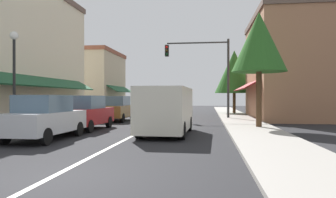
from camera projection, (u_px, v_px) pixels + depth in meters
The scene contains 14 objects.
ground_plane at pixel (165, 119), 24.05m from camera, with size 80.00×80.00×0.00m, color black.
sidewalk_left at pixel (95, 118), 24.75m from camera, with size 2.60×56.00×0.12m, color gray.
sidewalk_right at pixel (239, 119), 23.36m from camera, with size 2.60×56.00×0.12m, color gray.
lane_center_stripe at pixel (165, 119), 24.05m from camera, with size 0.14×52.00×0.01m, color silver.
storefront_right_block at pixel (289, 68), 24.81m from camera, with size 6.75×10.20×8.01m.
storefront_far_left at pixel (94, 82), 35.13m from camera, with size 6.31×8.20×6.77m.
parked_car_nearest_left at pixel (45, 118), 12.45m from camera, with size 1.83×4.12×1.77m.
parked_car_second_left at pixel (85, 113), 16.38m from camera, with size 1.88×4.15×1.77m.
parked_car_third_left at pixel (117, 109), 22.45m from camera, with size 1.79×4.11×1.77m.
van_in_lane at pixel (167, 109), 14.33m from camera, with size 2.11×5.23×2.12m.
traffic_signal_mast_arm at pixel (207, 65), 24.55m from camera, with size 4.99×0.50×6.19m.
street_lamp_left_near at pixel (14, 65), 13.85m from camera, with size 0.36×0.36×4.57m.
tree_right_near at pixel (259, 42), 16.82m from camera, with size 2.90×2.90×6.23m.
tree_right_far at pixel (234, 72), 31.72m from camera, with size 3.88×3.88×6.40m.
Camera 1 is at (3.27, -5.82, 1.68)m, focal length 33.88 mm.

